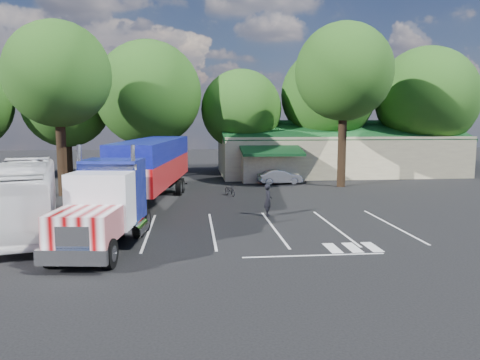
{
  "coord_description": "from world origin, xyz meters",
  "views": [
    {
      "loc": [
        -1.01,
        -29.43,
        5.61
      ],
      "look_at": [
        1.87,
        -1.72,
        2.0
      ],
      "focal_mm": 35.0,
      "sensor_mm": 36.0,
      "label": 1
    }
  ],
  "objects": [
    {
      "name": "tour_bus",
      "position": [
        -9.61,
        -4.87,
        1.72
      ],
      "size": [
        5.97,
        12.71,
        3.45
      ],
      "primitive_type": "imported",
      "rotation": [
        0.0,
        0.0,
        0.26
      ],
      "color": "silver",
      "rests_on": "ground"
    },
    {
      "name": "silver_sedan",
      "position": [
        6.64,
        10.5,
        0.63
      ],
      "size": [
        3.99,
        1.84,
        1.27
      ],
      "primitive_type": "imported",
      "rotation": [
        0.0,
        0.0,
        1.7
      ],
      "color": "#A3A5AB",
      "rests_on": "ground"
    },
    {
      "name": "bicycle",
      "position": [
        1.8,
        4.74,
        0.43
      ],
      "size": [
        1.12,
        1.73,
        0.86
      ],
      "primitive_type": "imported",
      "rotation": [
        0.0,
        0.0,
        0.36
      ],
      "color": "black",
      "rests_on": "ground"
    },
    {
      "name": "tree_row_f",
      "position": [
        23.0,
        16.8,
        7.79
      ],
      "size": [
        10.4,
        10.4,
        13.0
      ],
      "color": "black",
      "rests_on": "ground"
    },
    {
      "name": "tree_row_e",
      "position": [
        13.0,
        18.0,
        8.09
      ],
      "size": [
        9.6,
        9.6,
        12.9
      ],
      "color": "black",
      "rests_on": "ground"
    },
    {
      "name": "tree_row_d",
      "position": [
        4.0,
        17.5,
        6.58
      ],
      "size": [
        8.0,
        8.0,
        10.6
      ],
      "color": "black",
      "rests_on": "ground"
    },
    {
      "name": "tree_row_b",
      "position": [
        -13.0,
        17.8,
        7.13
      ],
      "size": [
        8.4,
        8.4,
        11.35
      ],
      "color": "black",
      "rests_on": "ground"
    },
    {
      "name": "woman",
      "position": [
        3.4,
        -2.83,
        0.94
      ],
      "size": [
        0.47,
        0.7,
        1.88
      ],
      "primitive_type": "imported",
      "rotation": [
        0.0,
        0.0,
        1.54
      ],
      "color": "black",
      "rests_on": "ground"
    },
    {
      "name": "tree_near_right",
      "position": [
        11.5,
        8.5,
        9.46
      ],
      "size": [
        8.0,
        8.0,
        13.5
      ],
      "color": "black",
      "rests_on": "ground"
    },
    {
      "name": "semi_truck",
      "position": [
        -3.88,
        -1.0,
        2.55
      ],
      "size": [
        5.38,
        21.66,
        4.5
      ],
      "rotation": [
        0.0,
        0.0,
        -0.13
      ],
      "color": "black",
      "rests_on": "ground"
    },
    {
      "name": "tree_row_c",
      "position": [
        -5.0,
        16.2,
        8.04
      ],
      "size": [
        10.0,
        10.0,
        13.05
      ],
      "color": "black",
      "rests_on": "ground"
    },
    {
      "name": "tree_near_left",
      "position": [
        -10.5,
        6.0,
        8.81
      ],
      "size": [
        7.6,
        7.6,
        12.65
      ],
      "color": "black",
      "rests_on": "ground"
    },
    {
      "name": "ground",
      "position": [
        0.0,
        0.0,
        0.0
      ],
      "size": [
        120.0,
        120.0,
        0.0
      ],
      "primitive_type": "plane",
      "color": "black",
      "rests_on": "ground"
    },
    {
      "name": "event_hall",
      "position": [
        13.74,
        17.81,
        2.21
      ],
      "size": [
        24.2,
        14.12,
        5.55
      ],
      "color": "beige",
      "rests_on": "ground"
    }
  ]
}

